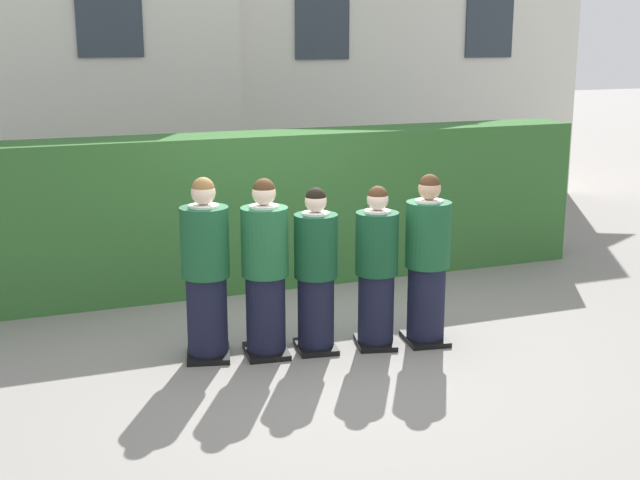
{
  "coord_description": "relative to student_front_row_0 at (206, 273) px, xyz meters",
  "views": [
    {
      "loc": [
        -2.72,
        -7.03,
        2.88
      ],
      "look_at": [
        0.0,
        0.0,
        1.05
      ],
      "focal_mm": 48.02,
      "sensor_mm": 36.0,
      "label": 1
    }
  ],
  "objects": [
    {
      "name": "student_front_row_1",
      "position": [
        0.51,
        -0.12,
        -0.01
      ],
      "size": [
        0.43,
        0.51,
        1.64
      ],
      "color": "black",
      "rests_on": "ground"
    },
    {
      "name": "hedge",
      "position": [
        1.02,
        2.08,
        0.1
      ],
      "size": [
        8.29,
        0.7,
        1.77
      ],
      "color": "#33662D",
      "rests_on": "ground"
    },
    {
      "name": "student_front_row_3",
      "position": [
        1.55,
        -0.28,
        -0.06
      ],
      "size": [
        0.45,
        0.51,
        1.53
      ],
      "color": "black",
      "rests_on": "ground"
    },
    {
      "name": "student_front_row_0",
      "position": [
        0.0,
        0.0,
        0.0
      ],
      "size": [
        0.49,
        0.57,
        1.66
      ],
      "color": "black",
      "rests_on": "ground"
    },
    {
      "name": "student_front_row_4",
      "position": [
        2.03,
        -0.36,
        -0.02
      ],
      "size": [
        0.44,
        0.54,
        1.62
      ],
      "color": "black",
      "rests_on": "ground"
    },
    {
      "name": "ground_plane",
      "position": [
        1.02,
        -0.19,
        -0.79
      ],
      "size": [
        60.0,
        60.0,
        0.0
      ],
      "primitive_type": "plane",
      "color": "gray"
    },
    {
      "name": "student_front_row_2",
      "position": [
        0.98,
        -0.18,
        -0.06
      ],
      "size": [
        0.41,
        0.51,
        1.54
      ],
      "color": "black",
      "rests_on": "ground"
    }
  ]
}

